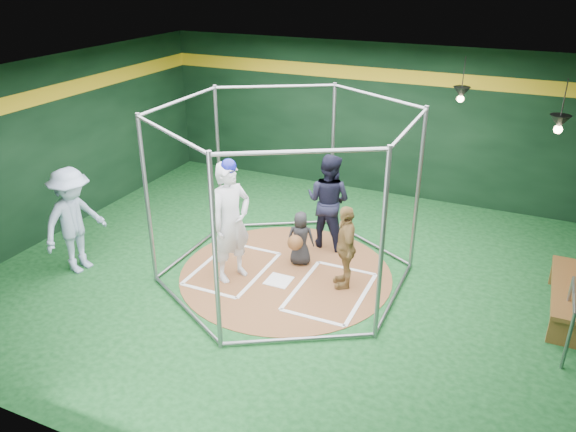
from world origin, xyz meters
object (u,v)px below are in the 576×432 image
at_px(visitor_leopard, 345,247).
at_px(dugout_bench, 576,282).
at_px(batter_figure, 231,221).
at_px(umpire, 328,201).

height_order(visitor_leopard, dugout_bench, visitor_leopard).
relative_size(batter_figure, umpire, 1.18).
bearing_deg(batter_figure, umpire, 59.40).
bearing_deg(visitor_leopard, dugout_bench, 73.47).
height_order(umpire, dugout_bench, umpire).
height_order(batter_figure, dugout_bench, batter_figure).
distance_m(visitor_leopard, umpire, 1.53).
xyz_separation_m(visitor_leopard, umpire, (-0.79, 1.29, 0.19)).
bearing_deg(visitor_leopard, batter_figure, -100.48).
height_order(batter_figure, visitor_leopard, batter_figure).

